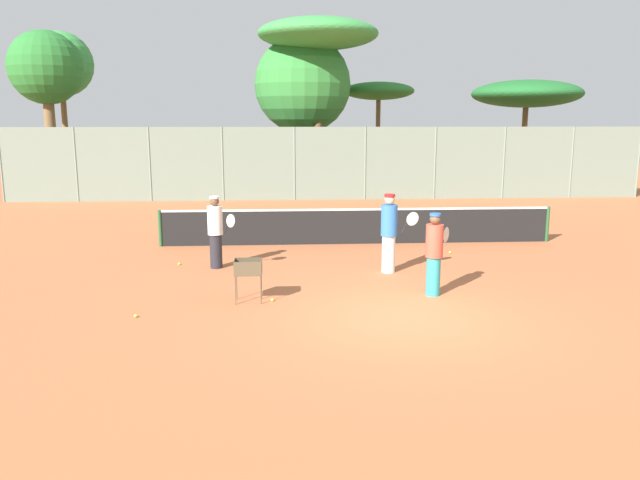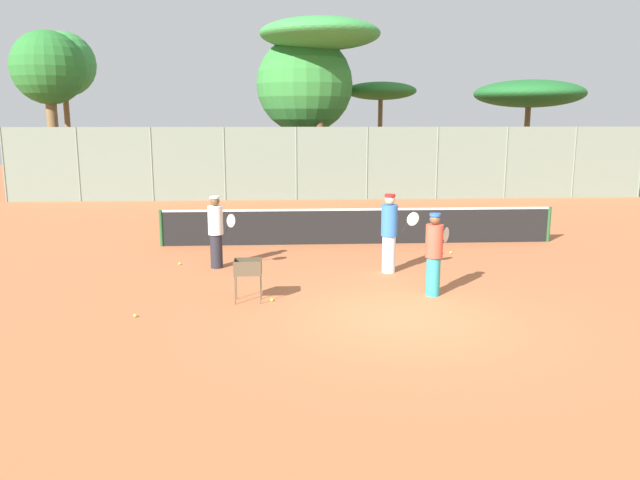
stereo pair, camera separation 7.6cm
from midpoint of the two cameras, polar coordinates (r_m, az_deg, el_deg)
The scene contains 18 objects.
ground_plane at distance 11.92m, azimuth 7.47°, elevation -7.12°, with size 80.00×80.00×0.00m, color #B7663D.
tennis_net at distance 18.58m, azimuth 3.34°, elevation 1.34°, with size 11.71×0.10×1.07m.
back_fence at distance 28.66m, azimuth 0.84°, elevation 7.00°, with size 29.28×0.08×3.30m.
tree_0 at distance 31.90m, azimuth -1.66°, elevation 14.01°, with size 4.79×4.79×7.72m.
tree_1 at distance 33.17m, azimuth -23.85°, elevation 14.05°, with size 3.45×3.45×7.76m.
tree_2 at distance 35.60m, azimuth 18.30°, elevation 12.54°, with size 5.75×5.75×5.67m.
tree_3 at distance 30.90m, azimuth -0.26°, elevation 18.18°, with size 5.70×5.70×8.30m.
tree_4 at distance 34.59m, azimuth -22.70°, elevation 14.55°, with size 3.18×3.18×7.91m.
tree_5 at distance 33.88m, azimuth 5.31°, elevation 13.32°, with size 3.76×3.76×5.56m.
player_white_outfit at distance 15.15m, azimuth 6.21°, elevation 0.72°, with size 0.96×0.40×1.92m.
player_red_cap at distance 15.72m, azimuth -9.66°, elevation 0.81°, with size 0.76×0.69×1.81m.
player_yellow_shirt at distance 13.31m, azimuth 10.24°, elevation -1.18°, with size 0.68×0.75×1.76m.
ball_cart at distance 12.77m, azimuth -6.69°, elevation -2.78°, with size 0.56×0.41×0.89m.
tennis_ball_0 at distance 17.68m, azimuth 11.68°, elevation -1.12°, with size 0.07×0.07×0.07m, color #D1E54C.
tennis_ball_1 at distance 12.37m, azimuth -16.68°, elevation -6.66°, with size 0.07×0.07×0.07m, color #D1E54C.
tennis_ball_2 at distance 12.90m, azimuth -4.56°, elevation -5.48°, with size 0.07×0.07×0.07m, color #D1E54C.
tennis_ball_3 at distance 16.39m, azimuth -12.89°, elevation -2.13°, with size 0.07×0.07×0.07m, color #D1E54C.
parked_car at distance 32.76m, azimuth -12.57°, elevation 5.52°, with size 4.20×1.70×1.60m.
Camera 1 is at (-2.29, -11.09, 3.71)m, focal length 35.00 mm.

